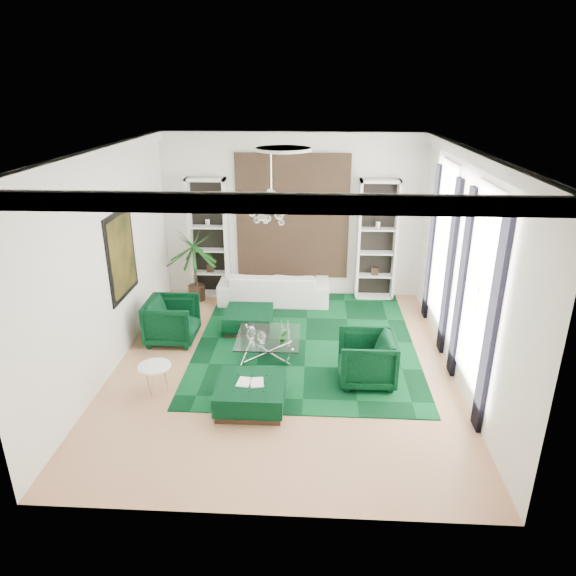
# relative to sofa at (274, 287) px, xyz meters

# --- Properties ---
(floor) EXTENTS (6.00, 7.00, 0.02)m
(floor) POSITION_rel_sofa_xyz_m (0.40, -2.93, -0.38)
(floor) COLOR tan
(floor) RESTS_ON ground
(ceiling) EXTENTS (6.00, 7.00, 0.02)m
(ceiling) POSITION_rel_sofa_xyz_m (0.40, -2.93, 3.44)
(ceiling) COLOR white
(ceiling) RESTS_ON ground
(wall_back) EXTENTS (6.00, 0.02, 3.80)m
(wall_back) POSITION_rel_sofa_xyz_m (0.40, 0.58, 1.53)
(wall_back) COLOR white
(wall_back) RESTS_ON ground
(wall_front) EXTENTS (6.00, 0.02, 3.80)m
(wall_front) POSITION_rel_sofa_xyz_m (0.40, -6.44, 1.53)
(wall_front) COLOR white
(wall_front) RESTS_ON ground
(wall_left) EXTENTS (0.02, 7.00, 3.80)m
(wall_left) POSITION_rel_sofa_xyz_m (-2.61, -2.93, 1.53)
(wall_left) COLOR white
(wall_left) RESTS_ON ground
(wall_right) EXTENTS (0.02, 7.00, 3.80)m
(wall_right) POSITION_rel_sofa_xyz_m (3.41, -2.93, 1.53)
(wall_right) COLOR white
(wall_right) RESTS_ON ground
(crown_molding) EXTENTS (6.00, 7.00, 0.18)m
(crown_molding) POSITION_rel_sofa_xyz_m (0.40, -2.93, 3.33)
(crown_molding) COLOR white
(crown_molding) RESTS_ON ceiling
(ceiling_medallion) EXTENTS (0.90, 0.90, 0.05)m
(ceiling_medallion) POSITION_rel_sofa_xyz_m (0.40, -2.63, 3.40)
(ceiling_medallion) COLOR white
(ceiling_medallion) RESTS_ON ceiling
(tapestry) EXTENTS (2.50, 0.06, 2.80)m
(tapestry) POSITION_rel_sofa_xyz_m (0.40, 0.53, 1.53)
(tapestry) COLOR black
(tapestry) RESTS_ON wall_back
(shelving_left) EXTENTS (0.90, 0.38, 2.80)m
(shelving_left) POSITION_rel_sofa_xyz_m (-1.55, 0.38, 1.03)
(shelving_left) COLOR white
(shelving_left) RESTS_ON floor
(shelving_right) EXTENTS (0.90, 0.38, 2.80)m
(shelving_right) POSITION_rel_sofa_xyz_m (2.35, 0.38, 1.03)
(shelving_right) COLOR white
(shelving_right) RESTS_ON floor
(painting) EXTENTS (0.04, 1.30, 1.60)m
(painting) POSITION_rel_sofa_xyz_m (-2.57, -2.33, 1.48)
(painting) COLOR black
(painting) RESTS_ON wall_left
(window_near) EXTENTS (0.03, 1.10, 2.90)m
(window_near) POSITION_rel_sofa_xyz_m (3.39, -3.83, 1.53)
(window_near) COLOR white
(window_near) RESTS_ON wall_right
(curtain_near_a) EXTENTS (0.07, 0.30, 3.25)m
(curtain_near_a) POSITION_rel_sofa_xyz_m (3.35, -4.61, 1.28)
(curtain_near_a) COLOR black
(curtain_near_a) RESTS_ON floor
(curtain_near_b) EXTENTS (0.07, 0.30, 3.25)m
(curtain_near_b) POSITION_rel_sofa_xyz_m (3.35, -3.05, 1.28)
(curtain_near_b) COLOR black
(curtain_near_b) RESTS_ON floor
(window_far) EXTENTS (0.03, 1.10, 2.90)m
(window_far) POSITION_rel_sofa_xyz_m (3.39, -1.43, 1.53)
(window_far) COLOR white
(window_far) RESTS_ON wall_right
(curtain_far_a) EXTENTS (0.07, 0.30, 3.25)m
(curtain_far_a) POSITION_rel_sofa_xyz_m (3.35, -2.21, 1.28)
(curtain_far_a) COLOR black
(curtain_far_a) RESTS_ON floor
(curtain_far_b) EXTENTS (0.07, 0.30, 3.25)m
(curtain_far_b) POSITION_rel_sofa_xyz_m (3.35, -0.65, 1.28)
(curtain_far_b) COLOR black
(curtain_far_b) RESTS_ON floor
(rug) EXTENTS (4.20, 5.00, 0.02)m
(rug) POSITION_rel_sofa_xyz_m (0.78, -1.96, -0.36)
(rug) COLOR black
(rug) RESTS_ON floor
(sofa) EXTENTS (2.53, 0.99, 0.74)m
(sofa) POSITION_rel_sofa_xyz_m (0.00, 0.00, 0.00)
(sofa) COLOR white
(sofa) RESTS_ON floor
(armchair_left) EXTENTS (0.96, 0.94, 0.88)m
(armchair_left) POSITION_rel_sofa_xyz_m (-1.84, -2.08, 0.07)
(armchair_left) COLOR black
(armchair_left) RESTS_ON floor
(armchair_right) EXTENTS (0.95, 0.92, 0.87)m
(armchair_right) POSITION_rel_sofa_xyz_m (1.83, -3.39, 0.06)
(armchair_right) COLOR black
(armchair_right) RESTS_ON floor
(coffee_table) EXTENTS (1.16, 1.16, 0.40)m
(coffee_table) POSITION_rel_sofa_xyz_m (0.10, -2.60, -0.17)
(coffee_table) COLOR white
(coffee_table) RESTS_ON floor
(ottoman_side) EXTENTS (0.95, 0.95, 0.42)m
(ottoman_side) POSITION_rel_sofa_xyz_m (-0.41, -1.50, -0.16)
(ottoman_side) COLOR black
(ottoman_side) RESTS_ON floor
(ottoman_front) EXTENTS (1.05, 1.05, 0.42)m
(ottoman_front) POSITION_rel_sofa_xyz_m (-0.03, -4.22, -0.16)
(ottoman_front) COLOR black
(ottoman_front) RESTS_ON floor
(book) EXTENTS (0.42, 0.28, 0.03)m
(book) POSITION_rel_sofa_xyz_m (-0.03, -4.22, 0.07)
(book) COLOR white
(book) RESTS_ON ottoman_front
(side_table) EXTENTS (0.53, 0.53, 0.51)m
(side_table) POSITION_rel_sofa_xyz_m (-1.62, -3.96, -0.11)
(side_table) COLOR white
(side_table) RESTS_ON floor
(palm) EXTENTS (1.33, 1.33, 2.13)m
(palm) POSITION_rel_sofa_xyz_m (-1.83, 0.02, 0.70)
(palm) COLOR #164816
(palm) RESTS_ON floor
(chandelier) EXTENTS (0.83, 0.83, 0.75)m
(chandelier) POSITION_rel_sofa_xyz_m (0.18, -2.50, 2.48)
(chandelier) COLOR white
(chandelier) RESTS_ON ceiling
(table_plant) EXTENTS (0.14, 0.11, 0.25)m
(table_plant) POSITION_rel_sofa_xyz_m (0.39, -2.84, 0.15)
(table_plant) COLOR #164816
(table_plant) RESTS_ON coffee_table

